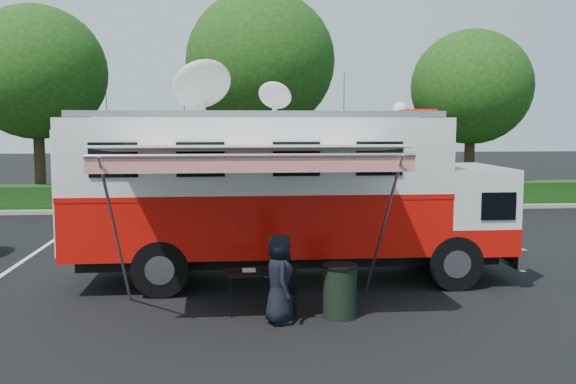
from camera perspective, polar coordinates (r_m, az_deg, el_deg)
name	(u,v)px	position (r m, az deg, el deg)	size (l,w,h in m)	color
ground_plane	(290,280)	(14.31, 0.18, -7.80)	(120.00, 120.00, 0.00)	black
back_border	(288,85)	(26.88, 0.03, 9.50)	(60.00, 6.14, 8.87)	#9E998E
stall_lines	(261,253)	(17.19, -2.43, -5.41)	(24.12, 5.50, 0.01)	silver
command_truck	(286,192)	(13.96, -0.15, 0.00)	(9.51, 2.62, 4.57)	black
awning	(251,153)	(11.13, -3.30, 3.50)	(5.19, 2.68, 3.13)	white
person	(279,323)	(11.36, -0.77, -11.55)	(0.76, 0.50, 1.56)	black
folding_table	(252,273)	(11.72, -3.24, -7.22)	(1.01, 0.78, 0.80)	black
folding_chair	(285,285)	(11.66, -0.29, -8.29)	(0.45, 0.47, 0.93)	black
trash_bin	(340,291)	(11.58, 4.62, -8.74)	(0.64, 0.64, 0.96)	black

